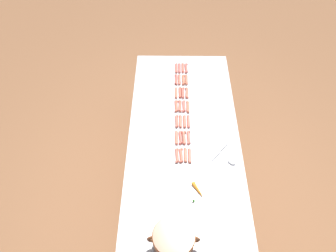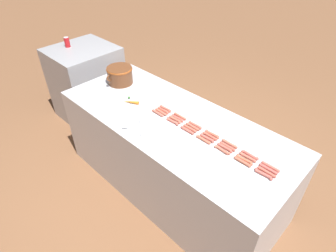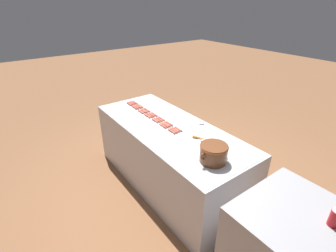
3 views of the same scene
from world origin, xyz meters
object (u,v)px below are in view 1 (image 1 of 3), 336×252
(hot_dog_15, at_px, (179,80))
(hot_dog_17, at_px, (180,106))
(hot_dog_7, at_px, (183,68))
(hot_dog_10, at_px, (184,106))
(hot_dog_24, at_px, (176,106))
(hot_dog_3, at_px, (188,107))
(carrot, at_px, (199,192))
(hot_dog_11, at_px, (184,121))
(hot_dog_16, at_px, (180,92))
(hot_dog_19, at_px, (181,138))
(hot_dog_21, at_px, (176,68))
(hot_dog_6, at_px, (190,156))
(hot_dog_14, at_px, (179,68))
(hot_dog_12, at_px, (185,138))
(hot_dog_26, at_px, (176,138))
(hot_dog_27, at_px, (177,155))
(bean_pot, at_px, (174,240))
(hot_dog_20, at_px, (181,155))
(hot_dog_18, at_px, (180,121))
(hot_dog_5, at_px, (189,137))
(hot_dog_4, at_px, (188,121))
(hot_dog_23, at_px, (176,93))
(serving_spoon, at_px, (228,158))
(hot_dog_8, at_px, (183,80))
(hot_dog_25, at_px, (177,121))
(hot_dog_2, at_px, (187,93))
(hot_dog_13, at_px, (185,155))
(hot_dog_1, at_px, (186,80))
(hot_dog_9, at_px, (183,93))
(hot_dog_22, at_px, (176,80))

(hot_dog_15, distance_m, hot_dog_17, 0.36)
(hot_dog_7, xyz_separation_m, hot_dog_10, (0.00, 0.54, 0.00))
(hot_dog_10, bearing_deg, hot_dog_24, 0.11)
(hot_dog_3, height_order, carrot, carrot)
(hot_dog_11, bearing_deg, hot_dog_16, -84.59)
(hot_dog_19, bearing_deg, hot_dog_21, -88.01)
(hot_dog_6, height_order, hot_dog_14, same)
(hot_dog_12, distance_m, hot_dog_26, 0.07)
(hot_dog_27, xyz_separation_m, bean_pot, (0.03, 0.72, 0.09))
(hot_dog_6, distance_m, hot_dog_20, 0.07)
(hot_dog_18, bearing_deg, hot_dog_5, 110.37)
(hot_dog_4, bearing_deg, hot_dog_12, 78.12)
(hot_dog_23, bearing_deg, serving_spoon, 119.13)
(hot_dog_27, xyz_separation_m, carrot, (-0.16, 0.33, 0.00))
(hot_dog_15, relative_size, hot_dog_26, 1.00)
(hot_dog_7, height_order, hot_dog_8, same)
(hot_dog_15, height_order, hot_dog_20, same)
(hot_dog_25, bearing_deg, hot_dog_14, -92.64)
(hot_dog_6, distance_m, hot_dog_7, 1.09)
(hot_dog_19, distance_m, hot_dog_26, 0.04)
(hot_dog_6, bearing_deg, hot_dog_25, -74.52)
(hot_dog_12, distance_m, hot_dog_15, 0.72)
(hot_dog_2, xyz_separation_m, hot_dog_12, (0.03, 0.54, 0.00))
(hot_dog_13, height_order, hot_dog_24, same)
(hot_dog_5, bearing_deg, hot_dog_15, -84.52)
(bean_pot, bearing_deg, serving_spoon, -122.21)
(hot_dog_27, bearing_deg, hot_dog_24, -89.71)
(hot_dog_16, relative_size, hot_dog_18, 1.00)
(hot_dog_26, bearing_deg, hot_dog_25, -91.10)
(hot_dog_1, height_order, hot_dog_21, same)
(hot_dog_2, bearing_deg, hot_dog_14, -79.52)
(hot_dog_9, bearing_deg, hot_dog_12, 90.07)
(hot_dog_19, relative_size, hot_dog_21, 1.00)
(hot_dog_26, bearing_deg, hot_dog_27, 91.03)
(hot_dog_12, relative_size, hot_dog_15, 1.00)
(hot_dog_15, bearing_deg, hot_dog_25, 86.81)
(hot_dog_15, bearing_deg, hot_dog_18, 90.31)
(hot_dog_7, relative_size, hot_dog_21, 1.00)
(hot_dog_10, relative_size, hot_dog_21, 1.00)
(hot_dog_23, xyz_separation_m, carrot, (-0.16, 1.05, 0.00))
(hot_dog_21, bearing_deg, hot_dog_15, 99.60)
(hot_dog_22, relative_size, bean_pot, 0.42)
(hot_dog_10, distance_m, hot_dog_12, 0.36)
(hot_dog_18, distance_m, hot_dog_20, 0.36)
(hot_dog_25, relative_size, serving_spoon, 0.62)
(hot_dog_9, bearing_deg, hot_dog_21, -79.92)
(hot_dog_11, bearing_deg, hot_dog_20, 84.39)
(hot_dog_9, height_order, hot_dog_27, same)
(hot_dog_12, xyz_separation_m, hot_dog_26, (0.07, 0.00, 0.00))
(hot_dog_18, bearing_deg, hot_dog_15, -89.69)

